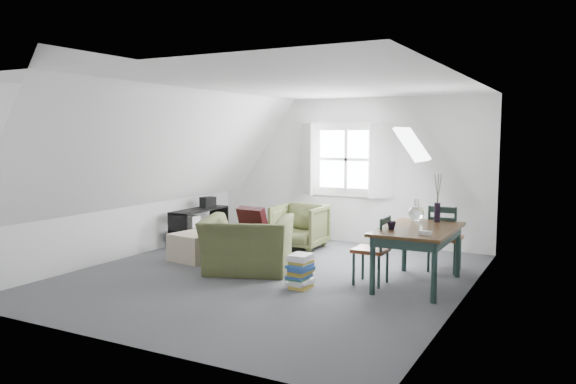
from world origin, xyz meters
The scene contains 24 objects.
floor centered at (0.00, 0.00, 0.00)m, with size 5.50×5.50×0.00m, color #48494E.
ceiling centered at (0.00, 0.00, 2.50)m, with size 5.50×5.50×0.00m, color white.
wall_back centered at (0.00, 2.75, 1.25)m, with size 5.00×5.00×0.00m, color silver.
wall_front centered at (0.00, -2.75, 1.25)m, with size 5.00×5.00×0.00m, color silver.
wall_left centered at (-2.50, 0.00, 1.25)m, with size 5.50×5.50×0.00m, color silver.
wall_right centered at (2.50, 0.00, 1.25)m, with size 5.50×5.50×0.00m, color silver.
slope_left centered at (-1.55, 0.00, 1.78)m, with size 5.50×5.50×0.00m, color white.
slope_right centered at (1.55, 0.00, 1.78)m, with size 5.50×5.50×0.00m, color white.
dormer_window centered at (0.00, 2.68, 1.45)m, with size 1.71×0.35×1.30m.
skylight centered at (1.55, 1.30, 1.75)m, with size 0.55×0.75×0.04m, color white.
armchair_near centered at (-0.36, 0.05, 0.00)m, with size 1.16×1.02×0.76m, color #474D27.
armchair_far centered at (-0.45, 1.81, 0.00)m, with size 0.78×0.80×0.73m, color #474D27.
throw_pillow centered at (-0.36, 0.20, 0.68)m, with size 0.41×0.12×0.41m, color #370F12.
ottoman centered at (-1.43, 0.30, 0.20)m, with size 0.61×0.61×0.41m, color tan.
dining_table centered at (1.88, 0.47, 0.63)m, with size 0.88×1.46×0.73m.
demijohn centered at (1.73, 0.92, 0.85)m, with size 0.21×0.21×0.29m.
vase_twigs centered at (1.98, 1.02, 0.87)m, with size 0.08×0.09×0.64m.
cup centered at (1.63, 0.17, 0.73)m, with size 0.11×0.11×0.10m, color black.
paper_box centered at (2.08, 0.02, 0.75)m, with size 0.13×0.09×0.04m, color white.
dining_chair_far centered at (2.01, 1.35, 0.48)m, with size 0.43×0.43×0.92m.
dining_chair_near centered at (1.37, 0.26, 0.45)m, with size 0.41×0.41×0.86m.
media_shelf centered at (-2.14, 1.30, 0.28)m, with size 0.40×1.19×0.61m.
electronics_box centered at (-2.14, 1.59, 0.69)m, with size 0.18×0.24×0.20m, color black.
magazine_stack centered at (0.64, -0.32, 0.21)m, with size 0.31×0.37×0.41m.
Camera 1 is at (3.67, -6.36, 1.88)m, focal length 35.00 mm.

